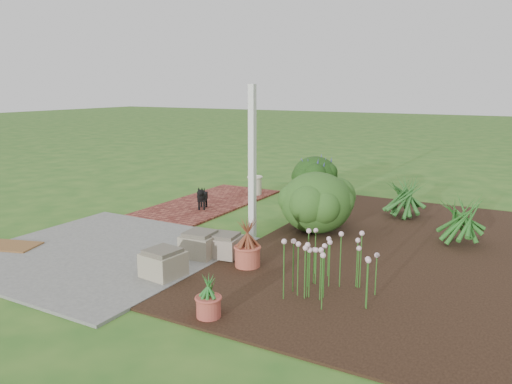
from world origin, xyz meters
The scene contains 19 objects.
ground centered at (0.00, 0.00, 0.00)m, with size 80.00×80.00×0.00m, color #2A611E.
concrete_patio centered at (-1.25, -1.75, 0.02)m, with size 3.50×3.50×0.04m, color slate.
brick_path centered at (-1.70, 1.75, 0.02)m, with size 1.60×3.50×0.04m, color maroon.
garden_bed centered at (2.50, 0.50, 0.01)m, with size 4.00×7.00×0.03m, color black.
veranda_post centered at (0.30, 0.10, 1.25)m, with size 0.10×0.10×2.50m, color white.
stone_trough_near centered at (0.21, -2.07, 0.20)m, with size 0.47×0.47×0.31m, color gray.
stone_trough_mid centered at (0.48, -1.01, 0.18)m, with size 0.43×0.43×0.29m, color gray.
stone_trough_far centered at (0.16, -1.19, 0.20)m, with size 0.47×0.47×0.31m, color #716557.
coir_doormat centered at (-2.63, -2.28, 0.05)m, with size 0.79×0.51×0.02m, color brown.
black_dog centered at (-1.46, 1.14, 0.30)m, with size 0.29×0.48×0.43m.
cream_ceramic_urn centered at (-1.22, 2.86, 0.24)m, with size 0.31×0.31×0.41m, color beige.
evergreen_shrub centered at (1.11, 0.88, 0.55)m, with size 1.23×1.23×1.04m, color #103F14.
agapanthus_clump_back centered at (3.39, 1.30, 0.50)m, with size 1.05×1.05×0.95m, color #11410F, non-canonical shape.
agapanthus_clump_front centered at (2.19, 2.59, 0.48)m, with size 1.01×1.01×0.90m, color #133D16, non-canonical shape.
pink_flower_patch centered at (2.36, -1.48, 0.39)m, with size 1.13×1.13×0.72m, color #113D0F, non-canonical shape.
terracotta_pot_bronze centered at (0.97, -1.20, 0.17)m, with size 0.35×0.35×0.28m, color #B7523D.
terracotta_pot_small_left centered at (1.35, -2.64, 0.12)m, with size 0.21×0.21×0.17m, color #B14A3C.
terracotta_pot_small_right centered at (1.38, -2.74, 0.14)m, with size 0.27×0.27×0.22m, color #B2483C.
purple_flowering_bush centered at (-0.15, 3.83, 0.45)m, with size 1.05×1.05×0.90m, color black.
Camera 1 is at (4.28, -6.83, 2.47)m, focal length 35.00 mm.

